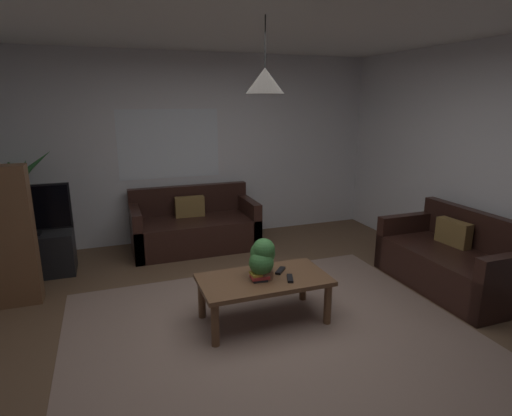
% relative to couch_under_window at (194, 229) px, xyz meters
% --- Properties ---
extents(floor, '(5.35, 5.56, 0.02)m').
position_rel_couch_under_window_xyz_m(floor, '(0.17, -2.32, -0.29)').
color(floor, brown).
rests_on(floor, ground).
extents(rug, '(3.47, 3.06, 0.01)m').
position_rel_couch_under_window_xyz_m(rug, '(0.17, -2.52, -0.27)').
color(rug, gray).
rests_on(rug, ground).
extents(wall_back, '(5.47, 0.06, 2.63)m').
position_rel_couch_under_window_xyz_m(wall_back, '(0.17, 0.49, 1.04)').
color(wall_back, silver).
rests_on(wall_back, ground).
extents(wall_right, '(0.06, 5.56, 2.63)m').
position_rel_couch_under_window_xyz_m(wall_right, '(2.87, -2.32, 1.04)').
color(wall_right, silver).
rests_on(wall_right, ground).
extents(ceiling, '(5.35, 5.56, 0.02)m').
position_rel_couch_under_window_xyz_m(ceiling, '(0.17, -2.32, 2.36)').
color(ceiling, white).
extents(window_pane, '(1.39, 0.01, 0.95)m').
position_rel_couch_under_window_xyz_m(window_pane, '(-0.22, 0.46, 1.12)').
color(window_pane, white).
extents(couch_under_window, '(1.67, 0.81, 0.82)m').
position_rel_couch_under_window_xyz_m(couch_under_window, '(0.00, 0.00, 0.00)').
color(couch_under_window, black).
rests_on(couch_under_window, ground).
extents(couch_right_side, '(0.81, 1.54, 0.82)m').
position_rel_couch_under_window_xyz_m(couch_right_side, '(2.38, -2.18, 0.00)').
color(couch_right_side, black).
rests_on(couch_right_side, ground).
extents(coffee_table, '(1.17, 0.62, 0.43)m').
position_rel_couch_under_window_xyz_m(coffee_table, '(0.19, -2.16, 0.09)').
color(coffee_table, brown).
rests_on(coffee_table, ground).
extents(book_on_table_0, '(0.14, 0.13, 0.02)m').
position_rel_couch_under_window_xyz_m(book_on_table_0, '(0.14, -2.20, 0.16)').
color(book_on_table_0, black).
rests_on(book_on_table_0, coffee_table).
extents(book_on_table_1, '(0.17, 0.13, 0.03)m').
position_rel_couch_under_window_xyz_m(book_on_table_1, '(0.14, -2.19, 0.19)').
color(book_on_table_1, '#B22D2D').
rests_on(book_on_table_1, coffee_table).
extents(book_on_table_2, '(0.15, 0.12, 0.02)m').
position_rel_couch_under_window_xyz_m(book_on_table_2, '(0.14, -2.18, 0.21)').
color(book_on_table_2, gold).
rests_on(book_on_table_2, coffee_table).
extents(remote_on_table_0, '(0.10, 0.17, 0.02)m').
position_rel_couch_under_window_xyz_m(remote_on_table_0, '(0.40, -2.27, 0.16)').
color(remote_on_table_0, black).
rests_on(remote_on_table_0, coffee_table).
extents(remote_on_table_1, '(0.14, 0.15, 0.02)m').
position_rel_couch_under_window_xyz_m(remote_on_table_1, '(0.39, -2.08, 0.16)').
color(remote_on_table_1, black).
rests_on(remote_on_table_1, coffee_table).
extents(potted_plant_on_table, '(0.25, 0.27, 0.37)m').
position_rel_couch_under_window_xyz_m(potted_plant_on_table, '(0.18, -2.15, 0.35)').
color(potted_plant_on_table, brown).
rests_on(potted_plant_on_table, coffee_table).
extents(tv_stand, '(0.90, 0.44, 0.50)m').
position_rel_couch_under_window_xyz_m(tv_stand, '(-1.95, -0.29, -0.03)').
color(tv_stand, black).
rests_on(tv_stand, ground).
extents(tv, '(0.94, 0.16, 0.58)m').
position_rel_couch_under_window_xyz_m(tv, '(-1.95, -0.31, 0.52)').
color(tv, black).
rests_on(tv, tv_stand).
extents(potted_palm_corner, '(0.89, 0.85, 1.43)m').
position_rel_couch_under_window_xyz_m(potted_palm_corner, '(-2.12, 0.18, 0.39)').
color(potted_palm_corner, '#4C4C51').
rests_on(potted_palm_corner, ground).
extents(pendant_lamp, '(0.32, 0.32, 0.59)m').
position_rel_couch_under_window_xyz_m(pendant_lamp, '(0.19, -2.16, 1.86)').
color(pendant_lamp, black).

